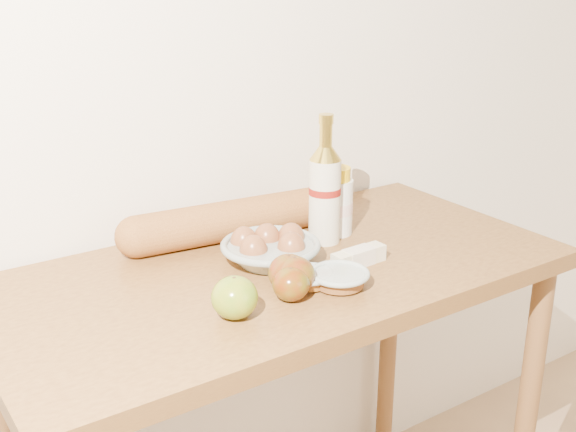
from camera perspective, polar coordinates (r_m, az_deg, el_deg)
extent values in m
cube|color=white|center=(1.68, -7.07, 12.59)|extent=(3.50, 0.02, 2.60)
cube|color=brown|center=(1.51, -0.64, -4.66)|extent=(1.20, 0.60, 0.04)
cylinder|color=brown|center=(1.92, 18.24, -15.46)|extent=(0.05, 0.05, 0.86)
cylinder|color=brown|center=(2.20, 7.95, -9.68)|extent=(0.05, 0.05, 0.86)
cylinder|color=beige|center=(1.60, 2.91, 1.17)|extent=(0.09, 0.09, 0.19)
cylinder|color=maroon|center=(1.59, 2.93, 2.03)|extent=(0.09, 0.09, 0.02)
cone|color=gold|center=(1.57, 2.98, 4.99)|extent=(0.09, 0.09, 0.03)
cylinder|color=gold|center=(1.56, 3.01, 6.42)|extent=(0.04, 0.04, 0.05)
cylinder|color=gold|center=(1.55, 3.03, 7.68)|extent=(0.04, 0.04, 0.02)
cylinder|color=white|center=(1.66, 3.76, 0.74)|extent=(0.09, 0.09, 0.13)
cylinder|color=beige|center=(1.66, 3.76, 0.74)|extent=(0.09, 0.09, 0.03)
cylinder|color=#E4B00C|center=(1.64, 3.83, 3.36)|extent=(0.07, 0.07, 0.03)
torus|color=gray|center=(1.50, -1.39, -2.32)|extent=(0.27, 0.27, 0.02)
ellipsoid|color=brown|center=(1.48, -2.75, -2.86)|extent=(0.08, 0.08, 0.07)
ellipsoid|color=brown|center=(1.49, 0.26, -2.61)|extent=(0.08, 0.08, 0.07)
ellipsoid|color=brown|center=(1.54, -1.67, -1.89)|extent=(0.08, 0.08, 0.07)
ellipsoid|color=brown|center=(1.53, -3.50, -2.15)|extent=(0.08, 0.08, 0.07)
ellipsoid|color=brown|center=(1.54, 0.25, -1.85)|extent=(0.08, 0.08, 0.07)
cylinder|color=#A66A32|center=(1.64, -4.20, -0.28)|extent=(0.47, 0.14, 0.09)
sphere|color=#A66A32|center=(1.57, -11.90, -1.61)|extent=(0.10, 0.10, 0.09)
sphere|color=#A66A32|center=(1.73, 2.77, 0.93)|extent=(0.10, 0.10, 0.09)
ellipsoid|color=olive|center=(1.29, -4.24, -6.44)|extent=(0.09, 0.09, 0.08)
cylinder|color=#4B3419|center=(1.28, -4.28, -5.12)|extent=(0.01, 0.01, 0.01)
ellipsoid|color=maroon|center=(1.35, 0.23, -5.40)|extent=(0.09, 0.09, 0.07)
cylinder|color=#462E17|center=(1.34, 0.23, -4.33)|extent=(0.01, 0.01, 0.01)
ellipsoid|color=maroon|center=(1.38, 0.06, -4.53)|extent=(0.09, 0.09, 0.07)
cylinder|color=#452A17|center=(1.37, 0.06, -3.34)|extent=(0.01, 0.01, 0.01)
torus|color=#97A59F|center=(1.41, 4.08, -4.55)|extent=(0.15, 0.15, 0.01)
cylinder|color=brown|center=(1.41, 4.07, -5.00)|extent=(0.12, 0.12, 0.02)
torus|color=gray|center=(1.41, 1.65, -4.59)|extent=(0.13, 0.13, 0.01)
cylinder|color=brown|center=(1.42, 1.65, -4.97)|extent=(0.11, 0.11, 0.02)
cube|color=beige|center=(1.51, 5.60, -3.25)|extent=(0.13, 0.04, 0.03)
cube|color=beige|center=(1.51, 5.60, -3.25)|extent=(0.07, 0.04, 0.04)
ellipsoid|color=maroon|center=(1.38, 0.52, -4.70)|extent=(0.09, 0.09, 0.07)
cylinder|color=#452A17|center=(1.36, 0.52, -3.50)|extent=(0.01, 0.01, 0.01)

